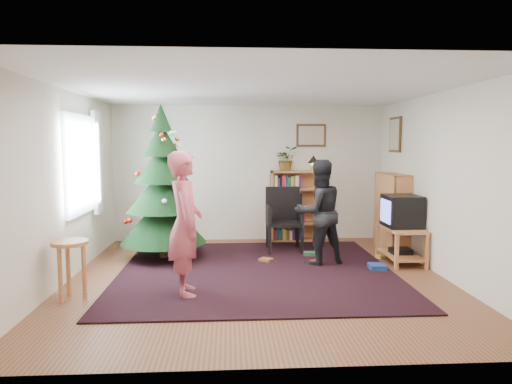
{
  "coord_description": "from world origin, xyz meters",
  "views": [
    {
      "loc": [
        -0.37,
        -5.97,
        1.79
      ],
      "look_at": [
        0.01,
        0.57,
        1.1
      ],
      "focal_mm": 32.0,
      "sensor_mm": 36.0,
      "label": 1
    }
  ],
  "objects": [
    {
      "name": "table_lamp",
      "position": [
        1.17,
        2.34,
        1.49
      ],
      "size": [
        0.21,
        0.21,
        0.28
      ],
      "color": "#A57F33",
      "rests_on": "bookshelf_back"
    },
    {
      "name": "christmas_tree",
      "position": [
        -1.41,
        1.14,
        1.0
      ],
      "size": [
        1.32,
        1.32,
        2.4
      ],
      "rotation": [
        0.0,
        0.0,
        -0.2
      ],
      "color": "#3F2816",
      "rests_on": "rug"
    },
    {
      "name": "crt_tv",
      "position": [
        2.22,
        0.68,
        0.79
      ],
      "size": [
        0.51,
        0.54,
        0.48
      ],
      "color": "black",
      "rests_on": "tv_stand"
    },
    {
      "name": "person_by_chair",
      "position": [
        0.96,
        0.67,
        0.78
      ],
      "size": [
        0.89,
        0.78,
        1.56
      ],
      "primitive_type": "imported",
      "rotation": [
        0.0,
        0.0,
        3.42
      ],
      "color": "black",
      "rests_on": "rug"
    },
    {
      "name": "picture_right",
      "position": [
        2.48,
        1.75,
        1.95
      ],
      "size": [
        0.03,
        0.5,
        0.6
      ],
      "color": "#4C3319",
      "rests_on": "wall_right"
    },
    {
      "name": "curtain",
      "position": [
        -2.43,
        1.3,
        1.5
      ],
      "size": [
        0.06,
        0.35,
        1.6
      ],
      "primitive_type": "cube",
      "color": "silver",
      "rests_on": "wall_left"
    },
    {
      "name": "floor",
      "position": [
        0.0,
        0.0,
        0.0
      ],
      "size": [
        5.0,
        5.0,
        0.0
      ],
      "primitive_type": "plane",
      "color": "brown",
      "rests_on": "ground"
    },
    {
      "name": "floor_clutter",
      "position": [
        1.15,
        0.75,
        0.04
      ],
      "size": [
        2.03,
        1.06,
        0.08
      ],
      "color": "#A51E19",
      "rests_on": "rug"
    },
    {
      "name": "armchair",
      "position": [
        0.54,
        1.6,
        0.58
      ],
      "size": [
        0.59,
        0.59,
        1.07
      ],
      "rotation": [
        0.0,
        0.0,
        -0.01
      ],
      "color": "black",
      "rests_on": "rug"
    },
    {
      "name": "rug",
      "position": [
        0.0,
        0.3,
        0.01
      ],
      "size": [
        3.8,
        3.6,
        0.02
      ],
      "primitive_type": "cube",
      "color": "black",
      "rests_on": "floor"
    },
    {
      "name": "ceiling",
      "position": [
        0.0,
        0.0,
        2.5
      ],
      "size": [
        5.0,
        5.0,
        0.0
      ],
      "primitive_type": "plane",
      "rotation": [
        3.14,
        0.0,
        0.0
      ],
      "color": "white",
      "rests_on": "wall_back"
    },
    {
      "name": "wall_right",
      "position": [
        2.5,
        0.0,
        1.25
      ],
      "size": [
        0.02,
        5.0,
        2.5
      ],
      "primitive_type": "cube",
      "color": "silver",
      "rests_on": "floor"
    },
    {
      "name": "wall_front",
      "position": [
        0.0,
        -2.5,
        1.25
      ],
      "size": [
        5.0,
        0.02,
        2.5
      ],
      "primitive_type": "cube",
      "color": "silver",
      "rests_on": "floor"
    },
    {
      "name": "person_standing",
      "position": [
        -0.9,
        -0.63,
        0.86
      ],
      "size": [
        0.51,
        0.69,
        1.71
      ],
      "primitive_type": "imported",
      "rotation": [
        0.0,
        0.0,
        1.75
      ],
      "color": "#B34755",
      "rests_on": "rug"
    },
    {
      "name": "potted_plant",
      "position": [
        0.67,
        2.34,
        1.52
      ],
      "size": [
        0.42,
        0.37,
        0.44
      ],
      "primitive_type": "imported",
      "rotation": [
        0.0,
        0.0,
        0.05
      ],
      "color": "gray",
      "rests_on": "bookshelf_back"
    },
    {
      "name": "bookshelf_back",
      "position": [
        0.87,
        2.34,
        0.66
      ],
      "size": [
        0.95,
        0.3,
        1.3
      ],
      "color": "#C27945",
      "rests_on": "floor"
    },
    {
      "name": "tv_stand",
      "position": [
        2.22,
        0.68,
        0.32
      ],
      "size": [
        0.5,
        0.9,
        0.55
      ],
      "color": "#C27945",
      "rests_on": "floor"
    },
    {
      "name": "wall_back",
      "position": [
        0.0,
        2.5,
        1.25
      ],
      "size": [
        5.0,
        0.02,
        2.5
      ],
      "primitive_type": "cube",
      "color": "silver",
      "rests_on": "floor"
    },
    {
      "name": "wall_left",
      "position": [
        -2.5,
        0.0,
        1.25
      ],
      "size": [
        0.02,
        5.0,
        2.5
      ],
      "primitive_type": "cube",
      "color": "silver",
      "rests_on": "floor"
    },
    {
      "name": "picture_back",
      "position": [
        1.15,
        2.48,
        1.95
      ],
      "size": [
        0.55,
        0.03,
        0.42
      ],
      "color": "#4C3319",
      "rests_on": "wall_back"
    },
    {
      "name": "stool",
      "position": [
        -2.2,
        -0.73,
        0.53
      ],
      "size": [
        0.41,
        0.41,
        0.69
      ],
      "color": "#C27945",
      "rests_on": "floor"
    },
    {
      "name": "bookshelf_right",
      "position": [
        2.34,
        1.42,
        0.66
      ],
      "size": [
        0.3,
        0.95,
        1.3
      ],
      "rotation": [
        0.0,
        0.0,
        1.57
      ],
      "color": "#C27945",
      "rests_on": "floor"
    },
    {
      "name": "window_pane",
      "position": [
        -2.47,
        0.6,
        1.5
      ],
      "size": [
        0.04,
        1.2,
        1.4
      ],
      "primitive_type": "cube",
      "color": "silver",
      "rests_on": "wall_left"
    }
  ]
}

